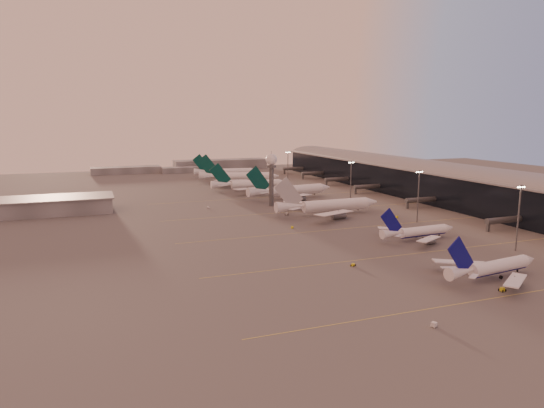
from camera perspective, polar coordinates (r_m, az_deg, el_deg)
name	(u,v)px	position (r m, az deg, el deg)	size (l,w,h in m)	color
ground	(383,267)	(167.11, 12.94, -7.25)	(700.00, 700.00, 0.00)	#524F4F
taxiway_markings	(370,226)	(228.38, 11.51, -2.53)	(180.00, 185.25, 0.02)	#D6C44B
terminal	(433,181)	(314.97, 18.43, 2.53)	(57.00, 362.00, 23.04)	black
hangar	(30,207)	(277.80, -26.61, -0.27)	(82.00, 27.00, 8.50)	slate
radar_tower	(271,169)	(270.97, -0.07, 4.12)	(6.40, 6.40, 31.10)	#4E5155
mast_a	(519,215)	(201.24, 27.02, -1.14)	(3.60, 0.56, 25.00)	#4E5155
mast_b	(418,194)	(239.20, 16.84, 1.15)	(3.60, 0.56, 25.00)	#4E5155
mast_c	(351,181)	(281.86, 9.26, 2.75)	(3.60, 0.56, 25.00)	#4E5155
mast_d	(288,166)	(361.44, 1.88, 4.46)	(3.60, 0.56, 25.00)	#4E5155
distant_horizon	(194,166)	(468.93, -9.19, 4.41)	(165.00, 37.50, 9.00)	slate
narrowbody_near	(493,269)	(165.06, 24.56, -7.01)	(39.28, 31.19, 15.37)	white
narrowbody_mid	(418,233)	(205.92, 16.83, -3.30)	(37.19, 29.63, 14.52)	white
widebody_white	(329,208)	(250.12, 6.70, -0.46)	(58.98, 47.26, 20.75)	white
greentail_a	(291,193)	(298.86, 2.22, 1.36)	(59.06, 47.41, 21.51)	white
greentail_b	(250,186)	(329.70, -2.55, 2.12)	(54.91, 44.31, 19.94)	white
greentail_c	(239,178)	(369.46, -3.85, 3.04)	(59.79, 47.56, 22.40)	white
greentail_d	(227,173)	(407.31, -5.31, 3.61)	(55.52, 44.64, 20.18)	white
gsv_truck_a	(435,321)	(124.79, 18.65, -12.96)	(6.61, 4.38, 2.51)	silver
gsv_tug_near	(502,290)	(155.65, 25.46, -9.09)	(2.78, 3.94, 1.03)	yellow
gsv_tug_mid	(353,265)	(165.87, 9.53, -7.09)	(3.32, 3.65, 0.89)	yellow
gsv_truck_b	(431,227)	(228.21, 18.23, -2.53)	(6.30, 3.98, 2.39)	yellow
gsv_truck_c	(293,226)	(218.84, 2.44, -2.60)	(4.86, 4.79, 2.03)	yellow
gsv_catering_b	(397,214)	(248.72, 14.50, -1.14)	(5.36, 3.31, 4.08)	yellow
gsv_tug_far	(287,214)	(248.01, 1.73, -1.20)	(3.85, 4.54, 1.12)	silver
gsv_truck_d	(208,206)	(269.19, -7.56, -0.26)	(2.31, 5.65, 2.24)	silver
gsv_tug_hangar	(312,193)	(321.00, 4.75, 1.34)	(3.53, 2.29, 0.97)	silver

